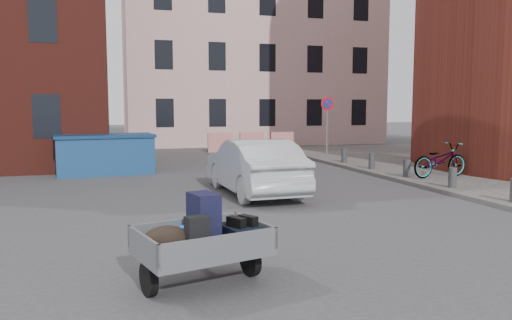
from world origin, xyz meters
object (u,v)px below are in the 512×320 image
object	(u,v)px
silver_car	(254,166)
bicycle	(440,160)
trailer	(201,240)
dumpster	(105,154)

from	to	relation	value
silver_car	bicycle	size ratio (longest dim) A/B	2.19
trailer	dumpster	size ratio (longest dim) A/B	0.57
trailer	dumpster	distance (m)	11.87
trailer	bicycle	xyz separation A→B (m)	(8.81, 7.09, 0.05)
silver_car	bicycle	world-z (taller)	silver_car
trailer	bicycle	bearing A→B (deg)	23.86
trailer	dumpster	bearing A→B (deg)	81.34
dumpster	bicycle	size ratio (longest dim) A/B	1.69
dumpster	silver_car	xyz separation A→B (m)	(3.85, -5.33, 0.04)
dumpster	silver_car	world-z (taller)	silver_car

